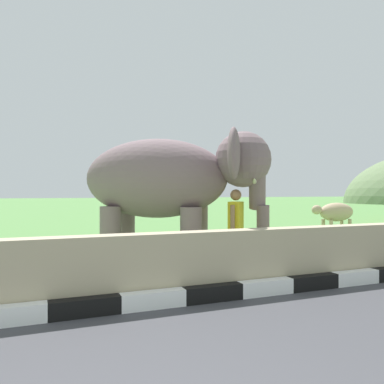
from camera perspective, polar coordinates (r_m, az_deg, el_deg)
The scene contains 5 objects.
striped_curb at distance 5.25m, azimuth -20.77°, elevation -16.35°, with size 16.20×0.20×0.24m.
barrier_parapet at distance 5.98m, azimuth 2.74°, elevation -10.59°, with size 28.00×0.36×1.00m, color tan.
elephant at distance 8.18m, azimuth -2.95°, elevation 1.77°, with size 3.95×3.51×2.86m.
person_handler at distance 7.96m, azimuth 6.55°, elevation -4.86°, with size 0.50×0.53×1.66m.
cow_near at distance 14.37m, azimuth 20.63°, elevation -2.93°, with size 1.91×0.71×1.23m.
Camera 1 is at (-0.46, -1.02, 1.59)m, focal length 35.75 mm.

